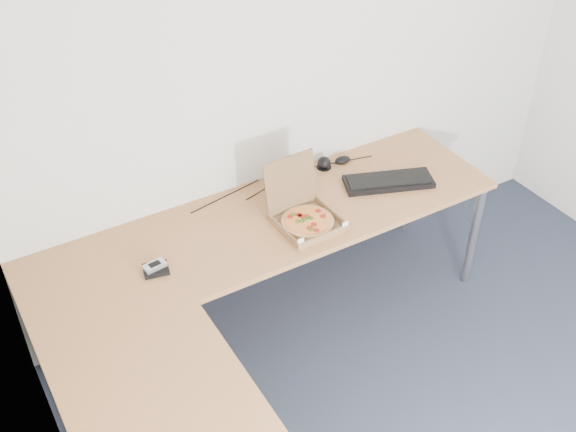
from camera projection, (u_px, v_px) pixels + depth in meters
desk at (251, 298)px, 3.17m from camera, size 2.50×2.20×0.73m
pizza_box at (306, 218)px, 3.54m from camera, size 0.30×0.35×0.30m
drinking_glass at (307, 174)px, 3.81m from camera, size 0.07×0.07×0.12m
keyboard at (388, 182)px, 3.83m from camera, size 0.51×0.33×0.03m
mouse at (343, 160)px, 3.99m from camera, size 0.09×0.06×0.03m
wallet at (156, 269)px, 3.27m from camera, size 0.13×0.12×0.02m
phone at (155, 266)px, 3.26m from camera, size 0.11×0.07×0.02m
dome_speaker at (324, 162)px, 3.94m from camera, size 0.09×0.09×0.07m
cable_bundle at (279, 180)px, 3.86m from camera, size 0.54×0.11×0.01m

